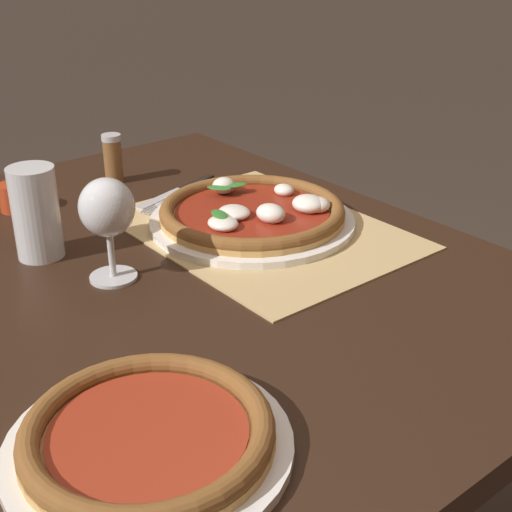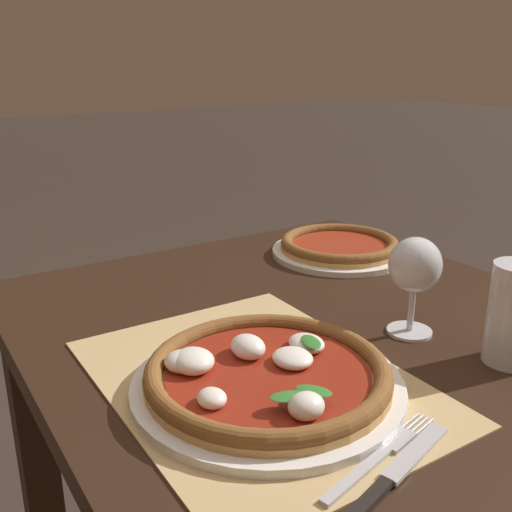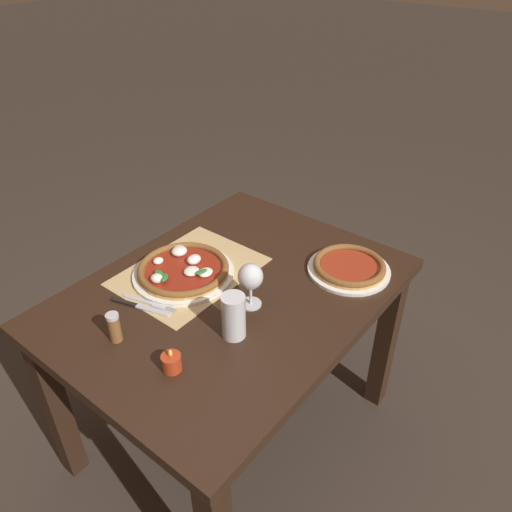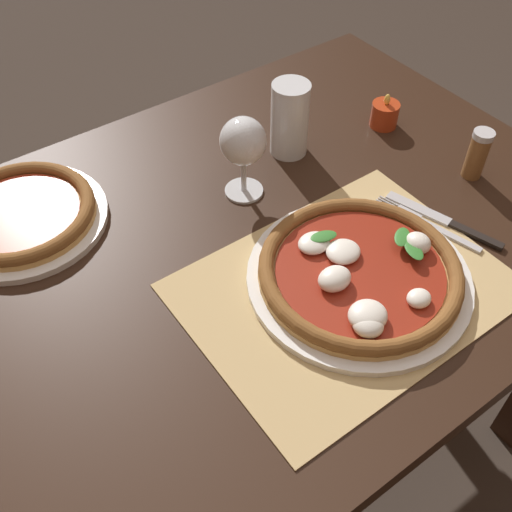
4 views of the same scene
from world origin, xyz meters
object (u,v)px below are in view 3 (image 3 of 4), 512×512
Objects in this scene: pizza_near at (183,270)px; votive_candle at (172,363)px; pepper_shaker at (114,327)px; knife at (140,307)px; wine_glass at (251,278)px; fork at (150,303)px; pizza_far at (349,267)px; pint_glass at (234,317)px.

pizza_near is 4.88× the size of votive_candle.
pizza_near is 3.62× the size of pepper_shaker.
pizza_near is 1.67× the size of knife.
pizza_near is 2.27× the size of wine_glass.
votive_candle is at bearing 60.31° from fork.
pepper_shaker reaches higher than knife.
votive_candle is (0.35, 0.00, -0.08)m from wine_glass.
pepper_shaker is (0.17, 0.05, 0.04)m from fork.
fork is 0.30m from votive_candle.
pizza_far is 2.99× the size of pepper_shaker.
wine_glass is at bearing 128.46° from fork.
pizza_far is 0.72m from knife.
pint_glass is (0.14, 0.05, -0.04)m from wine_glass.
pizza_near reaches higher than knife.
wine_glass is 0.37m from knife.
wine_glass reaches higher than fork.
fork is (0.56, -0.41, -0.01)m from pizza_far.
knife is at bearing -157.79° from pepper_shaker.
wine_glass is (-0.02, 0.28, 0.08)m from pizza_near.
wine_glass is 0.34m from fork.
votive_candle is (0.71, -0.15, 0.01)m from pizza_far.
pizza_far is at bearing 130.60° from pizza_near.
pizza_near is 1.21× the size of pizza_far.
votive_candle is (0.12, 0.27, 0.02)m from knife.
pint_glass reaches higher than fork.
wine_glass is 0.15m from pint_glass.
knife reaches higher than fork.
knife is (0.03, -0.01, 0.00)m from fork.
pizza_far is at bearing 144.29° from knife.
wine_glass reaches higher than votive_candle.
pepper_shaker is (0.14, 0.06, 0.04)m from knife.
pizza_near is 0.21m from knife.
pizza_far is at bearing 143.54° from fork.
fork is at bearing -36.46° from pizza_far.
fork is 0.03m from knife.
pizza_near is at bearing -168.17° from pepper_shaker.
pint_glass is at bearing 19.33° from wine_glass.
fork is at bearing -164.74° from pepper_shaker.
wine_glass is at bearing -179.43° from votive_candle.
pepper_shaker reaches higher than pizza_far.
pepper_shaker reaches higher than fork.
pizza_far reaches higher than fork.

